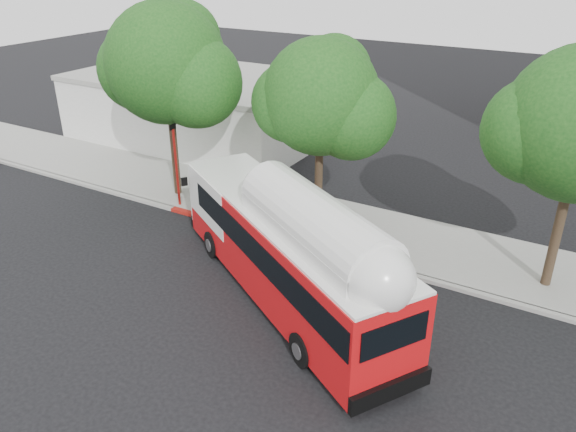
# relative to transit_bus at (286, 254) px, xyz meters

# --- Properties ---
(ground) EXTENTS (120.00, 120.00, 0.00)m
(ground) POSITION_rel_transit_bus_xyz_m (-0.75, -0.10, -1.88)
(ground) COLOR black
(ground) RESTS_ON ground
(sidewalk) EXTENTS (60.00, 5.00, 0.15)m
(sidewalk) POSITION_rel_transit_bus_xyz_m (-0.75, 6.40, -1.80)
(sidewalk) COLOR gray
(sidewalk) RESTS_ON ground
(curb_strip) EXTENTS (60.00, 0.30, 0.15)m
(curb_strip) POSITION_rel_transit_bus_xyz_m (-0.75, 3.80, -1.80)
(curb_strip) COLOR gray
(curb_strip) RESTS_ON ground
(red_curb_segment) EXTENTS (10.00, 0.32, 0.16)m
(red_curb_segment) POSITION_rel_transit_bus_xyz_m (-3.75, 3.80, -1.80)
(red_curb_segment) COLOR maroon
(red_curb_segment) RESTS_ON ground
(street_tree_left) EXTENTS (6.67, 5.80, 9.74)m
(street_tree_left) POSITION_rel_transit_bus_xyz_m (-9.27, 5.46, 4.73)
(street_tree_left) COLOR #2D2116
(street_tree_left) RESTS_ON ground
(street_tree_mid) EXTENTS (5.75, 5.00, 8.62)m
(street_tree_mid) POSITION_rel_transit_bus_xyz_m (-1.34, 5.96, 4.03)
(street_tree_mid) COLOR #2D2116
(street_tree_mid) RESTS_ON ground
(low_commercial_bldg) EXTENTS (16.20, 10.20, 4.25)m
(low_commercial_bldg) POSITION_rel_transit_bus_xyz_m (-14.75, 13.90, 0.27)
(low_commercial_bldg) COLOR silver
(low_commercial_bldg) RESTS_ON ground
(transit_bus) EXTENTS (12.78, 9.14, 4.02)m
(transit_bus) POSITION_rel_transit_bus_xyz_m (0.00, 0.00, 0.00)
(transit_bus) COLOR red
(transit_bus) RESTS_ON ground
(signal_pole) EXTENTS (0.12, 0.41, 4.30)m
(signal_pole) POSITION_rel_transit_bus_xyz_m (-8.70, 4.27, 0.33)
(signal_pole) COLOR #A71611
(signal_pole) RESTS_ON ground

